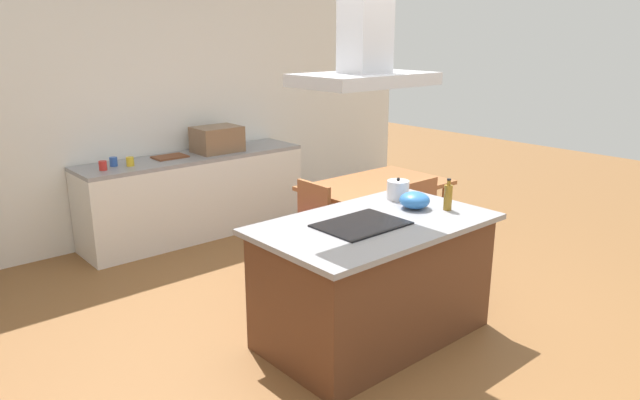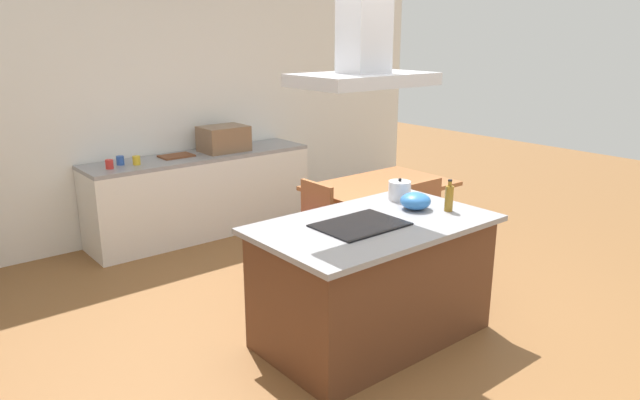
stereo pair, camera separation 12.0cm
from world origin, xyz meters
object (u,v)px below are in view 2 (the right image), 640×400
at_px(coffee_mug_blue, 120,160).
at_px(dining_table, 381,192).
at_px(cooktop, 360,225).
at_px(mixing_bowl, 415,201).
at_px(tea_kettle, 400,190).
at_px(countertop_microwave, 224,139).
at_px(range_hood, 364,45).
at_px(cutting_board, 176,156).
at_px(chair_at_left_end, 308,226).
at_px(olive_oil_bottle, 449,198).
at_px(coffee_mug_red, 109,164).
at_px(coffee_mug_yellow, 136,160).
at_px(chair_facing_island, 432,224).

height_order(coffee_mug_blue, dining_table, coffee_mug_blue).
relative_size(cooktop, mixing_bowl, 2.61).
xyz_separation_m(tea_kettle, mixing_bowl, (-0.10, -0.25, -0.01)).
xyz_separation_m(countertop_microwave, range_hood, (-0.60, -2.88, 1.06)).
relative_size(cutting_board, chair_at_left_end, 0.38).
relative_size(tea_kettle, range_hood, 0.25).
xyz_separation_m(olive_oil_bottle, coffee_mug_blue, (-1.31, 3.08, -0.06)).
bearing_deg(cooktop, cutting_board, 89.08).
bearing_deg(cutting_board, countertop_microwave, -5.14).
xyz_separation_m(countertop_microwave, coffee_mug_red, (-1.31, -0.06, -0.09)).
xyz_separation_m(countertop_microwave, cutting_board, (-0.56, 0.05, -0.13)).
distance_m(coffee_mug_yellow, chair_at_left_end, 1.94).
xyz_separation_m(coffee_mug_red, cutting_board, (0.76, 0.11, -0.04)).
relative_size(countertop_microwave, range_hood, 0.56).
xyz_separation_m(mixing_bowl, coffee_mug_yellow, (-1.02, 2.80, -0.02)).
bearing_deg(range_hood, chair_at_left_end, 69.51).
xyz_separation_m(cooktop, chair_facing_island, (1.34, 0.47, -0.40)).
bearing_deg(mixing_bowl, dining_table, 55.92).
xyz_separation_m(mixing_bowl, cutting_board, (-0.54, 2.90, -0.05)).
height_order(tea_kettle, range_hood, range_hood).
height_order(olive_oil_bottle, range_hood, range_hood).
bearing_deg(chair_at_left_end, dining_table, 0.00).
xyz_separation_m(coffee_mug_yellow, range_hood, (0.44, -2.82, 1.16)).
height_order(mixing_bowl, countertop_microwave, countertop_microwave).
relative_size(coffee_mug_yellow, dining_table, 0.06).
height_order(countertop_microwave, coffee_mug_blue, countertop_microwave).
xyz_separation_m(tea_kettle, coffee_mug_blue, (-1.25, 2.64, -0.03)).
bearing_deg(dining_table, chair_at_left_end, -180.00).
xyz_separation_m(countertop_microwave, chair_facing_island, (0.74, -2.41, -0.53)).
distance_m(cooktop, coffee_mug_blue, 2.98).
bearing_deg(coffee_mug_red, coffee_mug_blue, 35.46).
distance_m(cooktop, range_hood, 1.20).
bearing_deg(cooktop, coffee_mug_red, 104.16).
relative_size(olive_oil_bottle, chair_at_left_end, 0.27).
bearing_deg(tea_kettle, cooktop, -157.84).
xyz_separation_m(coffee_mug_blue, range_hood, (0.56, -2.92, 1.16)).
height_order(coffee_mug_blue, cutting_board, coffee_mug_blue).
height_order(dining_table, chair_at_left_end, chair_at_left_end).
xyz_separation_m(cutting_board, range_hood, (-0.05, -2.93, 1.19)).
height_order(coffee_mug_red, coffee_mug_blue, same).
distance_m(mixing_bowl, chair_at_left_end, 1.21).
bearing_deg(coffee_mug_blue, countertop_microwave, -2.03).
xyz_separation_m(mixing_bowl, coffee_mug_red, (-1.30, 2.79, -0.02)).
bearing_deg(cutting_board, mixing_bowl, -79.46).
bearing_deg(dining_table, cutting_board, 125.82).
relative_size(tea_kettle, olive_oil_bottle, 0.95).
distance_m(cutting_board, chair_facing_island, 2.81).
height_order(mixing_bowl, coffee_mug_blue, mixing_bowl).
xyz_separation_m(olive_oil_bottle, chair_facing_island, (0.60, 0.64, -0.49)).
relative_size(countertop_microwave, coffee_mug_blue, 5.56).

